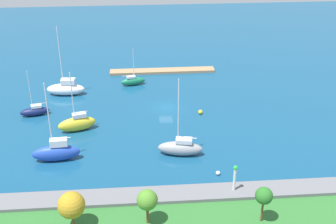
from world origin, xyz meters
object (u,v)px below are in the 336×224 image
object	(u,v)px
park_tree_mideast	(147,200)
mooring_buoy_yellow	(200,112)
sailboat_navy_far_south	(35,111)
park_tree_east	(264,196)
sailboat_yellow_off_beacon	(77,123)
sailboat_green_near_pier	(133,81)
sailboat_white_west_end	(66,88)
sailboat_blue_lone_south	(56,152)
sailboat_gray_by_breakwater	(180,148)
park_tree_west	(71,205)
mooring_buoy_white	(218,173)
harbor_beacon	(235,176)
pier_dock	(162,71)

from	to	relation	value
park_tree_mideast	mooring_buoy_yellow	world-z (taller)	park_tree_mideast
sailboat_navy_far_south	park_tree_east	bearing A→B (deg)	122.85
sailboat_yellow_off_beacon	sailboat_green_near_pier	distance (m)	20.59
sailboat_yellow_off_beacon	sailboat_white_west_end	world-z (taller)	sailboat_white_west_end
sailboat_blue_lone_south	sailboat_gray_by_breakwater	world-z (taller)	sailboat_blue_lone_south
park_tree_west	mooring_buoy_white	bearing A→B (deg)	-151.25
park_tree_east	harbor_beacon	bearing A→B (deg)	-69.14
sailboat_gray_by_breakwater	sailboat_navy_far_south	bearing A→B (deg)	-21.90
sailboat_blue_lone_south	mooring_buoy_white	bearing A→B (deg)	162.13
pier_dock	sailboat_yellow_off_beacon	bearing A→B (deg)	57.36
pier_dock	mooring_buoy_yellow	bearing A→B (deg)	104.70
park_tree_east	sailboat_green_near_pier	world-z (taller)	sailboat_green_near_pier
mooring_buoy_white	harbor_beacon	bearing A→B (deg)	99.88
sailboat_blue_lone_south	sailboat_green_near_pier	bearing A→B (deg)	-117.24
pier_dock	sailboat_white_west_end	xyz separation A→B (m)	(19.64, 10.32, 1.08)
harbor_beacon	sailboat_gray_by_breakwater	bearing A→B (deg)	-63.13
sailboat_blue_lone_south	mooring_buoy_white	xyz separation A→B (m)	(-23.29, 5.70, -1.14)
park_tree_east	sailboat_yellow_off_beacon	size ratio (longest dim) A/B	0.45
sailboat_navy_far_south	sailboat_blue_lone_south	xyz separation A→B (m)	(-6.01, 15.07, 0.59)
park_tree_west	sailboat_blue_lone_south	size ratio (longest dim) A/B	0.38
park_tree_west	sailboat_navy_far_south	xyz separation A→B (m)	(10.32, -31.19, -3.39)
sailboat_navy_far_south	mooring_buoy_white	bearing A→B (deg)	132.07
park_tree_mideast	sailboat_green_near_pier	bearing A→B (deg)	-88.23
park_tree_east	sailboat_white_west_end	size ratio (longest dim) A/B	0.34
sailboat_blue_lone_south	mooring_buoy_white	world-z (taller)	sailboat_blue_lone_south
sailboat_white_west_end	mooring_buoy_white	bearing A→B (deg)	133.73
park_tree_west	sailboat_white_west_end	distance (m)	40.15
park_tree_west	pier_dock	bearing A→B (deg)	-105.47
sailboat_green_near_pier	sailboat_gray_by_breakwater	distance (m)	27.99
sailboat_yellow_off_beacon	sailboat_green_near_pier	world-z (taller)	sailboat_yellow_off_beacon
sailboat_yellow_off_beacon	sailboat_gray_by_breakwater	xyz separation A→B (m)	(-16.38, 8.83, -0.13)
pier_dock	sailboat_navy_far_south	distance (m)	30.57
park_tree_east	park_tree_west	world-z (taller)	park_tree_west
park_tree_west	sailboat_yellow_off_beacon	xyz separation A→B (m)	(2.15, -24.99, -2.90)
harbor_beacon	sailboat_navy_far_south	size ratio (longest dim) A/B	0.44
mooring_buoy_white	park_tree_east	bearing A→B (deg)	105.53
park_tree_east	park_tree_mideast	size ratio (longest dim) A/B	1.03
park_tree_east	sailboat_gray_by_breakwater	distance (m)	18.92
park_tree_east	sailboat_navy_far_south	xyz separation A→B (m)	(32.39, -31.88, -3.84)
park_tree_west	mooring_buoy_yellow	world-z (taller)	park_tree_west
sailboat_green_near_pier	sailboat_gray_by_breakwater	bearing A→B (deg)	-87.39
harbor_beacon	park_tree_east	xyz separation A→B (m)	(-2.12, 5.57, 1.04)
harbor_beacon	sailboat_gray_by_breakwater	distance (m)	12.89
park_tree_east	mooring_buoy_yellow	distance (m)	30.39
park_tree_west	mooring_buoy_yellow	bearing A→B (deg)	-123.34
pier_dock	park_tree_east	size ratio (longest dim) A/B	4.88
sailboat_navy_far_south	sailboat_blue_lone_south	world-z (taller)	sailboat_blue_lone_south
sailboat_white_west_end	sailboat_gray_by_breakwater	bearing A→B (deg)	133.91
sailboat_yellow_off_beacon	mooring_buoy_white	bearing A→B (deg)	129.56
park_tree_west	sailboat_gray_by_breakwater	world-z (taller)	sailboat_gray_by_breakwater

